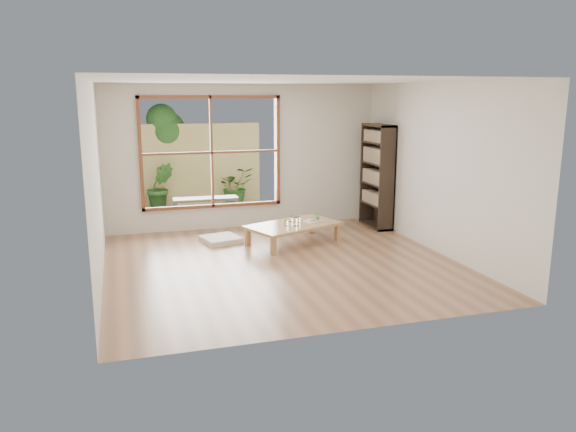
# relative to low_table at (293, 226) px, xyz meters

# --- Properties ---
(ground) EXTENTS (5.00, 5.00, 0.00)m
(ground) POSITION_rel_low_table_xyz_m (-0.49, -1.02, -0.29)
(ground) COLOR #A37651
(ground) RESTS_ON ground
(low_table) EXTENTS (1.71, 1.34, 0.33)m
(low_table) POSITION_rel_low_table_xyz_m (0.00, 0.00, 0.00)
(low_table) COLOR tan
(low_table) RESTS_ON ground
(floor_cushion) EXTENTS (0.70, 0.70, 0.08)m
(floor_cushion) POSITION_rel_low_table_xyz_m (-1.13, 0.45, -0.25)
(floor_cushion) COLOR beige
(floor_cushion) RESTS_ON ground
(bookshelf) EXTENTS (0.30, 0.85, 1.89)m
(bookshelf) POSITION_rel_low_table_xyz_m (1.84, 0.71, 0.66)
(bookshelf) COLOR black
(bookshelf) RESTS_ON ground
(glass_tall) EXTENTS (0.08, 0.08, 0.14)m
(glass_tall) POSITION_rel_low_table_xyz_m (-0.01, -0.14, 0.11)
(glass_tall) COLOR silver
(glass_tall) RESTS_ON low_table
(glass_mid) EXTENTS (0.07, 0.07, 0.10)m
(glass_mid) POSITION_rel_low_table_xyz_m (0.11, 0.06, 0.09)
(glass_mid) COLOR silver
(glass_mid) RESTS_ON low_table
(glass_short) EXTENTS (0.07, 0.07, 0.09)m
(glass_short) POSITION_rel_low_table_xyz_m (0.01, 0.18, 0.08)
(glass_short) COLOR silver
(glass_short) RESTS_ON low_table
(glass_small) EXTENTS (0.07, 0.07, 0.09)m
(glass_small) POSITION_rel_low_table_xyz_m (-0.14, -0.08, 0.08)
(glass_small) COLOR silver
(glass_small) RESTS_ON low_table
(food_tray) EXTENTS (0.34, 0.28, 0.09)m
(food_tray) POSITION_rel_low_table_xyz_m (0.40, 0.07, 0.06)
(food_tray) COLOR white
(food_tray) RESTS_ON low_table
(deck) EXTENTS (2.80, 2.00, 0.05)m
(deck) POSITION_rel_low_table_xyz_m (-1.09, 2.54, -0.29)
(deck) COLOR #342C26
(deck) RESTS_ON ground
(garden_bench) EXTENTS (1.27, 0.39, 0.40)m
(garden_bench) POSITION_rel_low_table_xyz_m (-1.10, 2.27, 0.07)
(garden_bench) COLOR black
(garden_bench) RESTS_ON deck
(bamboo_fence) EXTENTS (2.80, 0.06, 1.80)m
(bamboo_fence) POSITION_rel_low_table_xyz_m (-1.09, 3.54, 0.61)
(bamboo_fence) COLOR tan
(bamboo_fence) RESTS_ON ground
(shrub_right) EXTENTS (0.88, 0.80, 0.84)m
(shrub_right) POSITION_rel_low_table_xyz_m (-0.27, 3.36, 0.16)
(shrub_right) COLOR #2A5A21
(shrub_right) RESTS_ON deck
(shrub_left) EXTENTS (0.58, 0.47, 1.01)m
(shrub_left) POSITION_rel_low_table_xyz_m (-1.90, 3.21, 0.24)
(shrub_left) COLOR #2A5A21
(shrub_left) RESTS_ON deck
(garden_tree) EXTENTS (1.04, 0.85, 2.22)m
(garden_tree) POSITION_rel_low_table_xyz_m (-1.77, 3.84, 1.34)
(garden_tree) COLOR #4C3D2D
(garden_tree) RESTS_ON ground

